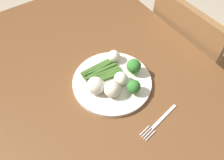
% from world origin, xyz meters
% --- Properties ---
extents(ground_plane, '(6.00, 6.00, 0.02)m').
position_xyz_m(ground_plane, '(0.00, 0.00, -0.01)').
color(ground_plane, '#B7A88E').
extents(dining_table, '(1.17, 0.84, 0.76)m').
position_xyz_m(dining_table, '(0.00, 0.00, 0.64)').
color(dining_table, brown).
rests_on(dining_table, ground_plane).
extents(chair, '(0.41, 0.41, 0.87)m').
position_xyz_m(chair, '(0.02, -0.56, 0.50)').
color(chair, olive).
rests_on(chair, ground_plane).
extents(plate, '(0.28, 0.28, 0.01)m').
position_xyz_m(plate, '(-0.04, -0.04, 0.76)').
color(plate, silver).
rests_on(plate, dining_table).
extents(asparagus_bundle, '(0.09, 0.14, 0.01)m').
position_xyz_m(asparagus_bundle, '(0.01, -0.02, 0.78)').
color(asparagus_bundle, '#3D6626').
rests_on(asparagus_bundle, plate).
extents(broccoli_back_right, '(0.05, 0.05, 0.06)m').
position_xyz_m(broccoli_back_right, '(-0.12, -0.07, 0.80)').
color(broccoli_back_right, '#609E3D').
rests_on(broccoli_back_right, plate).
extents(broccoli_left, '(0.05, 0.05, 0.06)m').
position_xyz_m(broccoli_left, '(-0.05, -0.12, 0.81)').
color(broccoli_left, '#609E3D').
rests_on(broccoli_left, plate).
extents(cauliflower_front, '(0.06, 0.06, 0.06)m').
position_xyz_m(cauliflower_front, '(-0.05, 0.03, 0.80)').
color(cauliflower_front, white).
rests_on(cauliflower_front, plate).
extents(cauliflower_near_fork, '(0.05, 0.05, 0.05)m').
position_xyz_m(cauliflower_near_fork, '(-0.07, -0.06, 0.80)').
color(cauliflower_near_fork, white).
rests_on(cauliflower_near_fork, plate).
extents(cauliflower_back, '(0.05, 0.05, 0.05)m').
position_xyz_m(cauliflower_back, '(0.04, -0.10, 0.79)').
color(cauliflower_back, white).
rests_on(cauliflower_back, plate).
extents(cauliflower_outer_edge, '(0.06, 0.06, 0.06)m').
position_xyz_m(cauliflower_outer_edge, '(-0.09, -0.01, 0.80)').
color(cauliflower_outer_edge, silver).
rests_on(cauliflower_outer_edge, plate).
extents(fork, '(0.05, 0.17, 0.00)m').
position_xyz_m(fork, '(-0.25, -0.08, 0.76)').
color(fork, silver).
rests_on(fork, dining_table).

